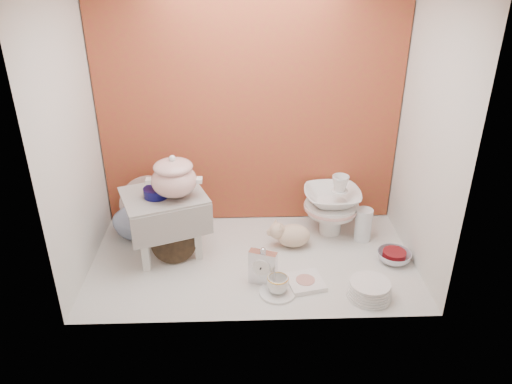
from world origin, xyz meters
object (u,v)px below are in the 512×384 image
mantel_clock (263,266)px  plush_pig (293,235)px  dinner_plate_stack (370,289)px  soup_tureen (174,176)px  step_stool (166,224)px  floral_platter (150,204)px  porcelain_tower (332,204)px  crystal_bowl (394,257)px  gold_rim_teacup (278,284)px  blue_white_vase (134,216)px

mantel_clock → plush_pig: (0.19, 0.35, -0.03)m
dinner_plate_stack → plush_pig: bearing=125.2°
soup_tureen → plush_pig: size_ratio=1.12×
step_stool → mantel_clock: step_stool is taller
floral_platter → porcelain_tower: (1.10, -0.07, 0.02)m
step_stool → soup_tureen: 0.32m
plush_pig → crystal_bowl: size_ratio=1.35×
soup_tureen → mantel_clock: size_ratio=1.33×
gold_rim_teacup → porcelain_tower: 0.71m
mantel_clock → porcelain_tower: (0.44, 0.50, 0.09)m
mantel_clock → blue_white_vase: bearing=166.5°
floral_platter → mantel_clock: bearing=-40.6°
mantel_clock → dinner_plate_stack: 0.55m
step_stool → plush_pig: size_ratio=1.71×
soup_tureen → dinner_plate_stack: 1.17m
plush_pig → gold_rim_teacup: plush_pig is taller
soup_tureen → dinner_plate_stack: (0.99, -0.41, -0.45)m
floral_platter → dinner_plate_stack: 1.40m
floral_platter → dinner_plate_stack: floral_platter is taller
plush_pig → crystal_bowl: bearing=5.0°
blue_white_vase → dinner_plate_stack: (1.29, -0.64, -0.09)m
mantel_clock → plush_pig: size_ratio=0.84×
soup_tureen → crystal_bowl: 1.30m
step_stool → porcelain_tower: bearing=-9.7°
blue_white_vase → mantel_clock: (0.76, -0.51, -0.03)m
soup_tureen → porcelain_tower: size_ratio=0.74×
gold_rim_teacup → plush_pig: bearing=74.2°
gold_rim_teacup → porcelain_tower: porcelain_tower is taller
blue_white_vase → crystal_bowl: blue_white_vase is taller
soup_tureen → floral_platter: size_ratio=0.80×
step_stool → crystal_bowl: 1.29m
plush_pig → step_stool: bearing=-154.5°
step_stool → blue_white_vase: size_ratio=1.63×
floral_platter → crystal_bowl: size_ratio=1.89×
step_stool → gold_rim_teacup: bearing=-54.4°
floral_platter → crystal_bowl: floral_platter is taller
soup_tureen → plush_pig: (0.66, 0.07, -0.42)m
dinner_plate_stack → floral_platter: bearing=149.6°
soup_tureen → gold_rim_teacup: bearing=-34.5°
crystal_bowl → step_stool: bearing=174.0°
blue_white_vase → crystal_bowl: size_ratio=1.41×
blue_white_vase → gold_rim_teacup: bearing=-35.8°
mantel_clock → porcelain_tower: size_ratio=0.55×
soup_tureen → dinner_plate_stack: bearing=-22.3°
blue_white_vase → porcelain_tower: size_ratio=0.69×
crystal_bowl → plush_pig: bearing=162.5°
floral_platter → porcelain_tower: size_ratio=0.92×
mantel_clock → dinner_plate_stack: mantel_clock is taller
gold_rim_teacup → crystal_bowl: gold_rim_teacup is taller
blue_white_vase → plush_pig: size_ratio=1.05×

